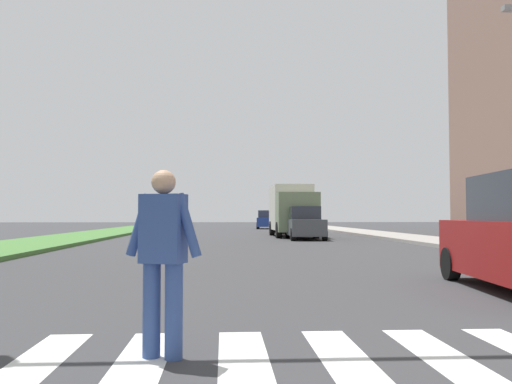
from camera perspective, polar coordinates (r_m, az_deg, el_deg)
The scene contains 9 objects.
ground_plane at distance 28.42m, azimuth -2.20°, elevation -5.08°, with size 140.00×140.00×0.00m, color #38383A.
crosswalk at distance 4.98m, azimuth 4.11°, elevation -17.35°, with size 4.95×2.20×0.01m.
median_strip at distance 27.61m, azimuth -20.46°, elevation -4.84°, with size 3.95×64.00×0.15m, color #477A38.
sidewalk_right at distance 28.20m, azimuth 17.11°, elevation -4.84°, with size 3.00×64.00×0.15m, color #9E9991.
pedestrian_performer at distance 4.90m, azimuth -9.91°, elevation -6.52°, with size 0.73×0.36×1.69m.
sedan_midblock at distance 28.60m, azimuth 5.23°, elevation -3.44°, with size 1.98×4.53×1.75m.
sedan_distant at distance 37.87m, azimuth 3.55°, elevation -3.21°, with size 2.00×4.10×1.75m.
sedan_far_horizon at distance 50.69m, azimuth 1.12°, elevation -3.04°, with size 2.13×4.19×1.74m.
truck_box_delivery at distance 32.15m, azimuth 3.90°, elevation -1.86°, with size 2.40×6.20×3.10m.
Camera 1 is at (-0.63, 1.61, 1.28)m, focal length 37.40 mm.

